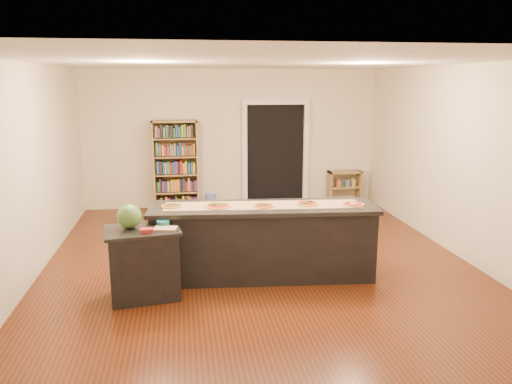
{
  "coord_description": "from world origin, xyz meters",
  "views": [
    {
      "loc": [
        -1.04,
        -6.7,
        2.55
      ],
      "look_at": [
        0.0,
        0.2,
        1.0
      ],
      "focal_mm": 35.0,
      "sensor_mm": 36.0,
      "label": 1
    }
  ],
  "objects": [
    {
      "name": "package_teal",
      "position": [
        -1.29,
        -0.83,
        0.89
      ],
      "size": [
        0.16,
        0.16,
        0.06
      ],
      "primitive_type": "cylinder",
      "color": "#195966",
      "rests_on": "side_counter"
    },
    {
      "name": "pizza_b",
      "position": [
        -0.6,
        -0.48,
        0.99
      ],
      "size": [
        0.32,
        0.32,
        0.02
      ],
      "color": "#AF7B43",
      "rests_on": "kitchen_island"
    },
    {
      "name": "pizza_d",
      "position": [
        0.58,
        -0.52,
        0.99
      ],
      "size": [
        0.31,
        0.31,
        0.02
      ],
      "color": "#AF7B43",
      "rests_on": "kitchen_island"
    },
    {
      "name": "bookshelf",
      "position": [
        -1.16,
        3.29,
        0.9
      ],
      "size": [
        0.9,
        0.32,
        1.81
      ],
      "primitive_type": "cube",
      "color": "#9F824D",
      "rests_on": "ground"
    },
    {
      "name": "pizza_c",
      "position": [
        -0.02,
        -0.55,
        0.99
      ],
      "size": [
        0.27,
        0.27,
        0.02
      ],
      "color": "#AF7B43",
      "rests_on": "kitchen_island"
    },
    {
      "name": "low_shelf",
      "position": [
        2.37,
        3.3,
        0.35
      ],
      "size": [
        0.7,
        0.3,
        0.7
      ],
      "primitive_type": "cube",
      "color": "#9F824D",
      "rests_on": "ground"
    },
    {
      "name": "watermelon",
      "position": [
        -1.67,
        -0.88,
        1.0
      ],
      "size": [
        0.29,
        0.29,
        0.29
      ],
      "primitive_type": "sphere",
      "color": "#144214",
      "rests_on": "side_counter"
    },
    {
      "name": "doorway",
      "position": [
        0.9,
        3.46,
        1.2
      ],
      "size": [
        1.4,
        0.09,
        2.21
      ],
      "color": "black",
      "rests_on": "room"
    },
    {
      "name": "package_red",
      "position": [
        -1.46,
        -1.1,
        0.88
      ],
      "size": [
        0.15,
        0.11,
        0.05
      ],
      "primitive_type": "cube",
      "rotation": [
        0.0,
        0.0,
        0.08
      ],
      "color": "maroon",
      "rests_on": "side_counter"
    },
    {
      "name": "side_counter",
      "position": [
        -1.53,
        -0.94,
        0.43
      ],
      "size": [
        0.86,
        0.63,
        0.86
      ],
      "rotation": [
        0.0,
        0.0,
        0.14
      ],
      "color": "black",
      "rests_on": "ground"
    },
    {
      "name": "kraft_paper",
      "position": [
        -0.01,
        -0.48,
        0.97
      ],
      "size": [
        2.59,
        0.67,
        0.0
      ],
      "primitive_type": "cube",
      "rotation": [
        0.0,
        0.0,
        -0.08
      ],
      "color": "tan",
      "rests_on": "kitchen_island"
    },
    {
      "name": "cutting_board",
      "position": [
        -1.26,
        -0.99,
        0.86
      ],
      "size": [
        0.29,
        0.22,
        0.02
      ],
      "primitive_type": "cube",
      "rotation": [
        0.0,
        0.0,
        -0.17
      ],
      "color": "tan",
      "rests_on": "side_counter"
    },
    {
      "name": "waste_bin",
      "position": [
        -0.48,
        3.21,
        0.16
      ],
      "size": [
        0.21,
        0.21,
        0.31
      ],
      "primitive_type": "cylinder",
      "color": "#6079D7",
      "rests_on": "ground"
    },
    {
      "name": "pizza_a",
      "position": [
        -1.18,
        -0.38,
        0.99
      ],
      "size": [
        0.3,
        0.3,
        0.02
      ],
      "color": "#AF7B43",
      "rests_on": "kitchen_island"
    },
    {
      "name": "pizza_e",
      "position": [
        1.15,
        -0.65,
        0.99
      ],
      "size": [
        0.28,
        0.28,
        0.02
      ],
      "color": "#AF7B43",
      "rests_on": "kitchen_island"
    },
    {
      "name": "room",
      "position": [
        0.0,
        0.0,
        1.4
      ],
      "size": [
        6.0,
        7.0,
        2.8
      ],
      "color": "beige",
      "rests_on": "ground"
    },
    {
      "name": "kitchen_island",
      "position": [
        -0.01,
        -0.51,
        0.49
      ],
      "size": [
        2.95,
        0.8,
        0.97
      ],
      "rotation": [
        0.0,
        0.0,
        -0.08
      ],
      "color": "black",
      "rests_on": "ground"
    }
  ]
}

